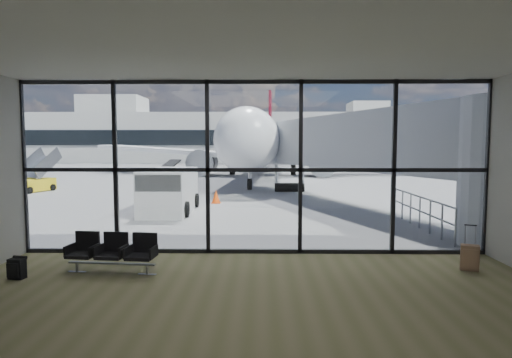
{
  "coord_description": "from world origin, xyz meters",
  "views": [
    {
      "loc": [
        0.2,
        -11.03,
        2.84
      ],
      "look_at": [
        0.01,
        3.0,
        1.72
      ],
      "focal_mm": 30.0,
      "sensor_mm": 36.0,
      "label": 1
    }
  ],
  "objects_px": {
    "backpack": "(17,268)",
    "airliner": "(263,143)",
    "belt_loader": "(163,173)",
    "seating_row": "(113,251)",
    "service_van": "(169,190)",
    "mobile_stairs": "(32,183)",
    "suitcase": "(470,257)"
  },
  "relations": [
    {
      "from": "seating_row",
      "to": "airliner",
      "type": "distance_m",
      "value": 32.99
    },
    {
      "from": "mobile_stairs",
      "to": "seating_row",
      "type": "bearing_deg",
      "value": -41.49
    },
    {
      "from": "airliner",
      "to": "belt_loader",
      "type": "bearing_deg",
      "value": -136.34
    },
    {
      "from": "backpack",
      "to": "mobile_stairs",
      "type": "xyz_separation_m",
      "value": [
        -8.84,
        17.02,
        0.28
      ]
    },
    {
      "from": "belt_loader",
      "to": "mobile_stairs",
      "type": "xyz_separation_m",
      "value": [
        -5.91,
        -9.24,
        -0.02
      ]
    },
    {
      "from": "airliner",
      "to": "belt_loader",
      "type": "distance_m",
      "value": 11.11
    },
    {
      "from": "belt_loader",
      "to": "mobile_stairs",
      "type": "height_order",
      "value": "mobile_stairs"
    },
    {
      "from": "suitcase",
      "to": "service_van",
      "type": "relative_size",
      "value": 0.25
    },
    {
      "from": "seating_row",
      "to": "service_van",
      "type": "xyz_separation_m",
      "value": [
        -0.6,
        8.52,
        0.45
      ]
    },
    {
      "from": "backpack",
      "to": "mobile_stairs",
      "type": "relative_size",
      "value": 0.14
    },
    {
      "from": "belt_loader",
      "to": "service_van",
      "type": "bearing_deg",
      "value": -57.32
    },
    {
      "from": "seating_row",
      "to": "belt_loader",
      "type": "relative_size",
      "value": 0.54
    },
    {
      "from": "seating_row",
      "to": "airliner",
      "type": "xyz_separation_m",
      "value": [
        3.45,
        32.7,
        2.58
      ]
    },
    {
      "from": "backpack",
      "to": "belt_loader",
      "type": "distance_m",
      "value": 26.43
    },
    {
      "from": "seating_row",
      "to": "mobile_stairs",
      "type": "xyz_separation_m",
      "value": [
        -10.72,
        16.47,
        0.03
      ]
    },
    {
      "from": "backpack",
      "to": "airliner",
      "type": "bearing_deg",
      "value": 90.34
    },
    {
      "from": "backpack",
      "to": "suitcase",
      "type": "height_order",
      "value": "suitcase"
    },
    {
      "from": "airliner",
      "to": "service_van",
      "type": "xyz_separation_m",
      "value": [
        -4.06,
        -24.18,
        -2.14
      ]
    },
    {
      "from": "belt_loader",
      "to": "suitcase",
      "type": "bearing_deg",
      "value": -44.42
    },
    {
      "from": "backpack",
      "to": "airliner",
      "type": "height_order",
      "value": "airliner"
    },
    {
      "from": "seating_row",
      "to": "suitcase",
      "type": "height_order",
      "value": "suitcase"
    },
    {
      "from": "airliner",
      "to": "seating_row",
      "type": "bearing_deg",
      "value": -92.57
    },
    {
      "from": "seating_row",
      "to": "belt_loader",
      "type": "bearing_deg",
      "value": 106.5
    },
    {
      "from": "seating_row",
      "to": "mobile_stairs",
      "type": "distance_m",
      "value": 19.66
    },
    {
      "from": "backpack",
      "to": "airliner",
      "type": "xyz_separation_m",
      "value": [
        5.33,
        33.24,
        2.84
      ]
    },
    {
      "from": "backpack",
      "to": "belt_loader",
      "type": "relative_size",
      "value": 0.13
    },
    {
      "from": "backpack",
      "to": "mobile_stairs",
      "type": "height_order",
      "value": "mobile_stairs"
    },
    {
      "from": "backpack",
      "to": "service_van",
      "type": "height_order",
      "value": "service_van"
    },
    {
      "from": "seating_row",
      "to": "airliner",
      "type": "height_order",
      "value": "airliner"
    },
    {
      "from": "seating_row",
      "to": "suitcase",
      "type": "distance_m",
      "value": 8.01
    },
    {
      "from": "seating_row",
      "to": "backpack",
      "type": "relative_size",
      "value": 4.14
    },
    {
      "from": "backpack",
      "to": "suitcase",
      "type": "bearing_deg",
      "value": 13.66
    }
  ]
}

